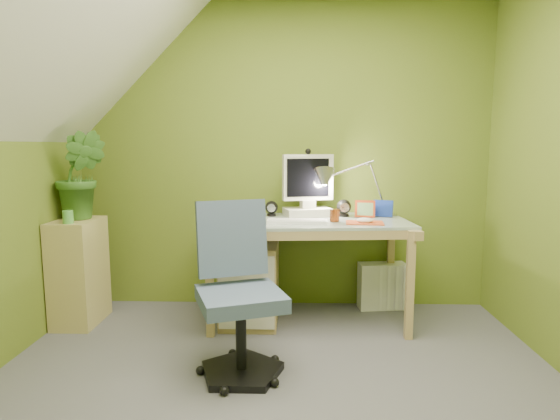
{
  "coord_description": "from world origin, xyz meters",
  "views": [
    {
      "loc": [
        0.09,
        -2.08,
        1.28
      ],
      "look_at": [
        0.0,
        1.0,
        0.85
      ],
      "focal_mm": 30.0,
      "sensor_mm": 36.0,
      "label": 1
    }
  ],
  "objects_px": {
    "desk_lamp": "(369,176)",
    "potted_plant": "(81,175)",
    "monitor": "(308,184)",
    "desk": "(308,271)",
    "task_chair": "(241,296)",
    "side_ledge": "(79,272)",
    "radiator": "(382,286)"
  },
  "relations": [
    {
      "from": "side_ledge",
      "to": "potted_plant",
      "type": "distance_m",
      "value": 0.69
    },
    {
      "from": "desk",
      "to": "potted_plant",
      "type": "xyz_separation_m",
      "value": [
        -1.61,
        -0.03,
        0.69
      ]
    },
    {
      "from": "desk",
      "to": "monitor",
      "type": "xyz_separation_m",
      "value": [
        -0.0,
        0.18,
        0.61
      ]
    },
    {
      "from": "desk_lamp",
      "to": "potted_plant",
      "type": "distance_m",
      "value": 2.07
    },
    {
      "from": "potted_plant",
      "to": "task_chair",
      "type": "height_order",
      "value": "potted_plant"
    },
    {
      "from": "desk",
      "to": "side_ledge",
      "type": "height_order",
      "value": "side_ledge"
    },
    {
      "from": "potted_plant",
      "to": "task_chair",
      "type": "relative_size",
      "value": 0.69
    },
    {
      "from": "desk",
      "to": "potted_plant",
      "type": "relative_size",
      "value": 2.24
    },
    {
      "from": "desk_lamp",
      "to": "task_chair",
      "type": "bearing_deg",
      "value": -119.95
    },
    {
      "from": "side_ledge",
      "to": "potted_plant",
      "type": "height_order",
      "value": "potted_plant"
    },
    {
      "from": "desk_lamp",
      "to": "potted_plant",
      "type": "relative_size",
      "value": 0.96
    },
    {
      "from": "desk_lamp",
      "to": "radiator",
      "type": "bearing_deg",
      "value": 44.84
    },
    {
      "from": "desk",
      "to": "task_chair",
      "type": "xyz_separation_m",
      "value": [
        -0.39,
        -0.84,
        0.08
      ]
    },
    {
      "from": "desk_lamp",
      "to": "task_chair",
      "type": "xyz_separation_m",
      "value": [
        -0.84,
        -1.02,
        -0.6
      ]
    },
    {
      "from": "monitor",
      "to": "desk",
      "type": "bearing_deg",
      "value": -104.82
    },
    {
      "from": "side_ledge",
      "to": "desk_lamp",
      "type": "bearing_deg",
      "value": 7.18
    },
    {
      "from": "monitor",
      "to": "task_chair",
      "type": "relative_size",
      "value": 0.53
    },
    {
      "from": "task_chair",
      "to": "radiator",
      "type": "distance_m",
      "value": 1.51
    },
    {
      "from": "desk",
      "to": "potted_plant",
      "type": "height_order",
      "value": "potted_plant"
    },
    {
      "from": "monitor",
      "to": "desk_lamp",
      "type": "height_order",
      "value": "desk_lamp"
    },
    {
      "from": "task_chair",
      "to": "radiator",
      "type": "bearing_deg",
      "value": 28.55
    },
    {
      "from": "monitor",
      "to": "desk_lamp",
      "type": "bearing_deg",
      "value": -14.82
    },
    {
      "from": "desk",
      "to": "task_chair",
      "type": "relative_size",
      "value": 1.54
    },
    {
      "from": "desk",
      "to": "radiator",
      "type": "height_order",
      "value": "desk"
    },
    {
      "from": "monitor",
      "to": "side_ledge",
      "type": "height_order",
      "value": "monitor"
    },
    {
      "from": "side_ledge",
      "to": "task_chair",
      "type": "distance_m",
      "value": 1.46
    },
    {
      "from": "desk_lamp",
      "to": "side_ledge",
      "type": "bearing_deg",
      "value": -163.04
    },
    {
      "from": "desk",
      "to": "radiator",
      "type": "bearing_deg",
      "value": 20.63
    },
    {
      "from": "task_chair",
      "to": "radiator",
      "type": "xyz_separation_m",
      "value": [
        0.99,
        1.11,
        -0.27
      ]
    },
    {
      "from": "side_ledge",
      "to": "radiator",
      "type": "height_order",
      "value": "side_ledge"
    },
    {
      "from": "desk",
      "to": "radiator",
      "type": "distance_m",
      "value": 0.68
    },
    {
      "from": "side_ledge",
      "to": "radiator",
      "type": "distance_m",
      "value": 2.28
    }
  ]
}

